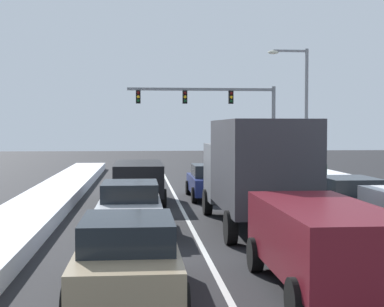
{
  "coord_description": "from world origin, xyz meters",
  "views": [
    {
      "loc": [
        -3.31,
        -4.21,
        3.13
      ],
      "look_at": [
        -0.1,
        31.65,
        1.55
      ],
      "focal_mm": 54.82,
      "sensor_mm": 36.0,
      "label": 1
    }
  ],
  "objects_px": {
    "sedan_silver_left_lane_second": "(130,206)",
    "box_truck_center_lane_second": "(255,167)",
    "sedan_tan_left_lane_nearest": "(128,257)",
    "street_lamp_right_mid": "(301,100)",
    "suv_green_right_lane_third": "(288,176)",
    "suv_black_left_lane_third": "(139,178)",
    "sedan_navy_center_lane_third": "(211,181)",
    "suv_maroon_center_lane_nearest": "(323,239)",
    "sedan_charcoal_right_lane_second": "(348,200)",
    "traffic_light_gantry": "(222,106)"
  },
  "relations": [
    {
      "from": "sedan_silver_left_lane_second",
      "to": "box_truck_center_lane_second",
      "type": "bearing_deg",
      "value": 2.91
    },
    {
      "from": "sedan_tan_left_lane_nearest",
      "to": "box_truck_center_lane_second",
      "type": "bearing_deg",
      "value": 62.2
    },
    {
      "from": "street_lamp_right_mid",
      "to": "sedan_tan_left_lane_nearest",
      "type": "bearing_deg",
      "value": -111.91
    },
    {
      "from": "suv_green_right_lane_third",
      "to": "suv_black_left_lane_third",
      "type": "bearing_deg",
      "value": -173.79
    },
    {
      "from": "sedan_navy_center_lane_third",
      "to": "sedan_silver_left_lane_second",
      "type": "xyz_separation_m",
      "value": [
        -3.44,
        -8.03,
        0.0
      ]
    },
    {
      "from": "suv_green_right_lane_third",
      "to": "sedan_silver_left_lane_second",
      "type": "xyz_separation_m",
      "value": [
        -6.79,
        -7.56,
        -0.25
      ]
    },
    {
      "from": "suv_green_right_lane_third",
      "to": "street_lamp_right_mid",
      "type": "height_order",
      "value": "street_lamp_right_mid"
    },
    {
      "from": "street_lamp_right_mid",
      "to": "sedan_navy_center_lane_third",
      "type": "bearing_deg",
      "value": -122.45
    },
    {
      "from": "suv_maroon_center_lane_nearest",
      "to": "sedan_silver_left_lane_second",
      "type": "relative_size",
      "value": 1.09
    },
    {
      "from": "suv_maroon_center_lane_nearest",
      "to": "street_lamp_right_mid",
      "type": "bearing_deg",
      "value": 75.25
    },
    {
      "from": "suv_maroon_center_lane_nearest",
      "to": "sedan_navy_center_lane_third",
      "type": "bearing_deg",
      "value": 91.16
    },
    {
      "from": "box_truck_center_lane_second",
      "to": "sedan_navy_center_lane_third",
      "type": "distance_m",
      "value": 7.92
    },
    {
      "from": "suv_maroon_center_lane_nearest",
      "to": "sedan_navy_center_lane_third",
      "type": "distance_m",
      "value": 14.92
    },
    {
      "from": "sedan_charcoal_right_lane_second",
      "to": "suv_maroon_center_lane_nearest",
      "type": "xyz_separation_m",
      "value": [
        -3.36,
        -7.89,
        0.25
      ]
    },
    {
      "from": "suv_maroon_center_lane_nearest",
      "to": "street_lamp_right_mid",
      "type": "distance_m",
      "value": 27.43
    },
    {
      "from": "sedan_charcoal_right_lane_second",
      "to": "traffic_light_gantry",
      "type": "bearing_deg",
      "value": 91.73
    },
    {
      "from": "suv_green_right_lane_third",
      "to": "sedan_navy_center_lane_third",
      "type": "bearing_deg",
      "value": 172.09
    },
    {
      "from": "traffic_light_gantry",
      "to": "box_truck_center_lane_second",
      "type": "bearing_deg",
      "value": -95.82
    },
    {
      "from": "sedan_navy_center_lane_third",
      "to": "sedan_tan_left_lane_nearest",
      "type": "distance_m",
      "value": 15.35
    },
    {
      "from": "box_truck_center_lane_second",
      "to": "traffic_light_gantry",
      "type": "bearing_deg",
      "value": 84.18
    },
    {
      "from": "suv_green_right_lane_third",
      "to": "sedan_tan_left_lane_nearest",
      "type": "xyz_separation_m",
      "value": [
        -6.71,
        -14.51,
        -0.25
      ]
    },
    {
      "from": "traffic_light_gantry",
      "to": "suv_maroon_center_lane_nearest",
      "type": "bearing_deg",
      "value": -94.7
    },
    {
      "from": "suv_maroon_center_lane_nearest",
      "to": "sedan_silver_left_lane_second",
      "type": "bearing_deg",
      "value": 118.53
    },
    {
      "from": "box_truck_center_lane_second",
      "to": "sedan_silver_left_lane_second",
      "type": "distance_m",
      "value": 4.01
    },
    {
      "from": "sedan_silver_left_lane_second",
      "to": "suv_black_left_lane_third",
      "type": "bearing_deg",
      "value": 87.92
    },
    {
      "from": "box_truck_center_lane_second",
      "to": "traffic_light_gantry",
      "type": "xyz_separation_m",
      "value": [
        2.54,
        24.95,
        2.84
      ]
    },
    {
      "from": "sedan_charcoal_right_lane_second",
      "to": "suv_black_left_lane_third",
      "type": "xyz_separation_m",
      "value": [
        -6.86,
        5.85,
        0.25
      ]
    },
    {
      "from": "suv_green_right_lane_third",
      "to": "sedan_silver_left_lane_second",
      "type": "relative_size",
      "value": 1.09
    },
    {
      "from": "traffic_light_gantry",
      "to": "suv_black_left_lane_third",
      "type": "bearing_deg",
      "value": -108.53
    },
    {
      "from": "box_truck_center_lane_second",
      "to": "sedan_navy_center_lane_third",
      "type": "xyz_separation_m",
      "value": [
        -0.39,
        7.83,
        -1.14
      ]
    },
    {
      "from": "sedan_silver_left_lane_second",
      "to": "suv_maroon_center_lane_nearest",
      "type": "bearing_deg",
      "value": -61.47
    },
    {
      "from": "sedan_navy_center_lane_third",
      "to": "street_lamp_right_mid",
      "type": "relative_size",
      "value": 0.55
    },
    {
      "from": "box_truck_center_lane_second",
      "to": "sedan_tan_left_lane_nearest",
      "type": "distance_m",
      "value": 8.15
    },
    {
      "from": "suv_maroon_center_lane_nearest",
      "to": "sedan_tan_left_lane_nearest",
      "type": "height_order",
      "value": "suv_maroon_center_lane_nearest"
    },
    {
      "from": "suv_maroon_center_lane_nearest",
      "to": "suv_green_right_lane_third",
      "type": "bearing_deg",
      "value": 78.13
    },
    {
      "from": "sedan_tan_left_lane_nearest",
      "to": "street_lamp_right_mid",
      "type": "distance_m",
      "value": 28.67
    },
    {
      "from": "sedan_charcoal_right_lane_second",
      "to": "sedan_silver_left_lane_second",
      "type": "height_order",
      "value": "same"
    },
    {
      "from": "sedan_navy_center_lane_third",
      "to": "sedan_silver_left_lane_second",
      "type": "relative_size",
      "value": 1.0
    },
    {
      "from": "sedan_charcoal_right_lane_second",
      "to": "sedan_tan_left_lane_nearest",
      "type": "height_order",
      "value": "same"
    },
    {
      "from": "sedan_navy_center_lane_third",
      "to": "sedan_silver_left_lane_second",
      "type": "bearing_deg",
      "value": -113.23
    },
    {
      "from": "suv_maroon_center_lane_nearest",
      "to": "suv_black_left_lane_third",
      "type": "xyz_separation_m",
      "value": [
        -3.5,
        13.74,
        0.0
      ]
    },
    {
      "from": "sedan_tan_left_lane_nearest",
      "to": "traffic_light_gantry",
      "type": "bearing_deg",
      "value": 78.88
    },
    {
      "from": "suv_maroon_center_lane_nearest",
      "to": "box_truck_center_lane_second",
      "type": "height_order",
      "value": "box_truck_center_lane_second"
    },
    {
      "from": "sedan_silver_left_lane_second",
      "to": "traffic_light_gantry",
      "type": "height_order",
      "value": "traffic_light_gantry"
    },
    {
      "from": "traffic_light_gantry",
      "to": "street_lamp_right_mid",
      "type": "bearing_deg",
      "value": -53.47
    },
    {
      "from": "suv_green_right_lane_third",
      "to": "suv_black_left_lane_third",
      "type": "relative_size",
      "value": 1.0
    },
    {
      "from": "suv_green_right_lane_third",
      "to": "suv_maroon_center_lane_nearest",
      "type": "height_order",
      "value": "same"
    },
    {
      "from": "sedan_charcoal_right_lane_second",
      "to": "box_truck_center_lane_second",
      "type": "distance_m",
      "value": 3.56
    },
    {
      "from": "suv_green_right_lane_third",
      "to": "suv_black_left_lane_third",
      "type": "distance_m",
      "value": 6.58
    },
    {
      "from": "suv_green_right_lane_third",
      "to": "box_truck_center_lane_second",
      "type": "bearing_deg",
      "value": -111.8
    }
  ]
}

